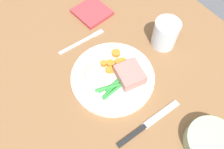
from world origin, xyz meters
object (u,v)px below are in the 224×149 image
fork (81,42)px  water_glass (165,35)px  dinner_plate (112,78)px  salad_bowl (211,142)px  meat_portion (130,75)px  napkin (92,12)px  knife (148,124)px

fork → water_glass: bearing=53.7°
dinner_plate → salad_bowl: (29.22, 8.82, 1.47)cm
meat_portion → water_glass: bearing=105.3°
salad_bowl → napkin: (-55.26, 0.85, -1.64)cm
dinner_plate → salad_bowl: size_ratio=1.97×
water_glass → meat_portion: bearing=-74.7°
napkin → meat_portion: bearing=-11.2°
fork → knife: bearing=-0.4°
water_glass → napkin: (-24.57, -11.52, -3.25)cm
dinner_plate → salad_bowl: salad_bowl is taller
dinner_plate → meat_portion: size_ratio=3.23×
fork → water_glass: water_glass is taller
salad_bowl → dinner_plate: bearing=-163.2°
napkin → knife: bearing=-13.1°
fork → napkin: napkin is taller
dinner_plate → meat_portion: (3.29, 3.84, 2.57)cm
knife → water_glass: bearing=127.2°
meat_portion → salad_bowl: meat_portion is taller
knife → dinner_plate: bearing=176.1°
fork → salad_bowl: 47.15cm
dinner_plate → napkin: size_ratio=2.10×
meat_portion → fork: meat_portion is taller
fork → meat_portion: bearing=11.0°
knife → napkin: 43.81cm
meat_portion → fork: 20.93cm
dinner_plate → napkin: 27.78cm
fork → napkin: size_ratio=1.43×
meat_portion → dinner_plate: bearing=-130.6°
meat_portion → knife: (13.33, -4.12, -3.17)cm
fork → water_glass: size_ratio=1.82×
knife → salad_bowl: salad_bowl is taller
water_glass → knife: bearing=-49.9°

